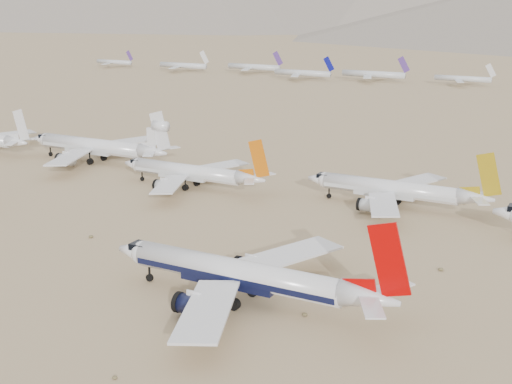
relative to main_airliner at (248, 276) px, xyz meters
The scene contains 5 objects.
ground 15.15m from the main_airliner, behind, with size 7000.00×7000.00×0.00m, color #9A7E59.
main_airliner is the anchor object (origin of this frame).
row2_gold_tail 64.87m from the main_airliner, 86.49° to the left, with size 43.88×42.91×15.62m.
row2_orange_tail 74.16m from the main_airliner, 130.53° to the left, with size 41.93×41.02×14.96m.
row2_white_trijet 111.92m from the main_airliner, 142.77° to the left, with size 49.54×48.41×17.55m.
Camera 1 is at (66.95, -91.84, 48.09)m, focal length 50.00 mm.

